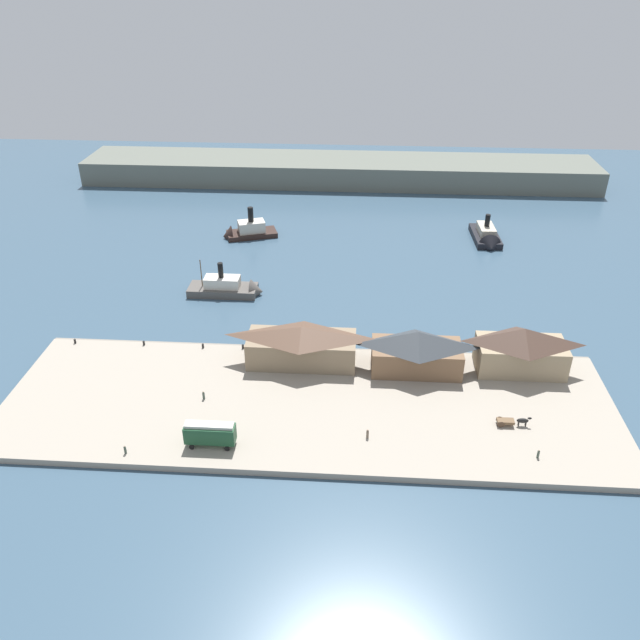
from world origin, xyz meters
name	(u,v)px	position (x,y,z in m)	size (l,w,h in m)	color
ground_plane	(317,343)	(0.00, 0.00, 0.00)	(320.00, 320.00, 0.00)	#385166
quay_promenade	(308,405)	(0.00, -22.00, 0.60)	(110.00, 36.00, 1.20)	#9E9384
seawall_edge	(316,350)	(0.00, -3.60, 0.50)	(110.00, 0.80, 1.00)	gray
ferry_shed_east_terminal	(302,344)	(-2.33, -9.05, 5.22)	(21.50, 8.87, 7.93)	#847056
ferry_shed_west_terminal	(417,351)	(19.92, -10.17, 5.48)	(17.43, 8.79, 8.42)	brown
ferry_shed_customs_shed	(522,349)	(39.90, -8.82, 5.84)	(16.90, 8.80, 9.14)	#998466
street_tram	(210,433)	(-14.97, -34.61, 3.77)	(8.29, 2.68, 4.42)	#1E4C2D
horse_cart	(512,421)	(35.29, -26.18, 2.13)	(5.76, 1.52, 1.87)	brown
pedestrian_near_east_shed	(538,454)	(37.98, -34.06, 1.92)	(0.39, 0.39, 1.59)	#3D4C42
pedestrian_near_west_shed	(125,450)	(-28.34, -37.53, 1.92)	(0.39, 0.39, 1.59)	#3D4C42
pedestrian_walking_east	(204,395)	(-18.97, -22.36, 1.98)	(0.42, 0.42, 1.70)	#3D4C42
pedestrian_standing_center	(368,434)	(10.69, -31.05, 2.01)	(0.44, 0.44, 1.77)	#6B5B4C
mooring_post_east	(243,347)	(-14.81, -5.05, 1.65)	(0.44, 0.44, 0.90)	black
mooring_post_center_west	(75,341)	(-49.91, -5.33, 1.65)	(0.44, 0.44, 0.90)	black
mooring_post_west	(203,346)	(-23.04, -5.30, 1.65)	(0.44, 0.44, 0.90)	black
mooring_post_center_east	(144,343)	(-35.44, -5.07, 1.65)	(0.44, 0.44, 0.90)	black
ferry_mid_harbor	(245,231)	(-24.76, 56.47, 1.62)	(16.57, 10.71, 11.00)	black
ferry_approaching_west	(487,238)	(44.29, 57.03, 1.39)	(7.40, 17.40, 9.72)	black
ferry_near_quay	(231,288)	(-22.17, 20.80, 1.53)	(17.88, 6.32, 10.69)	#514C47
far_headland	(339,170)	(0.00, 110.00, 4.00)	(180.00, 24.00, 8.00)	#60665B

